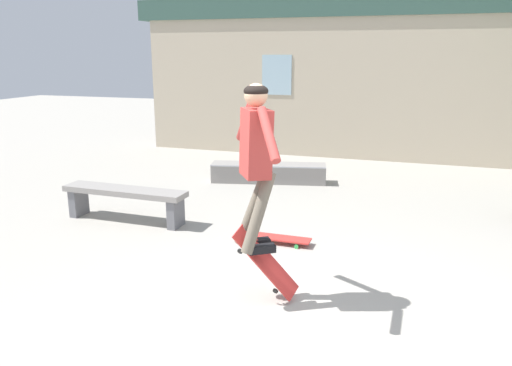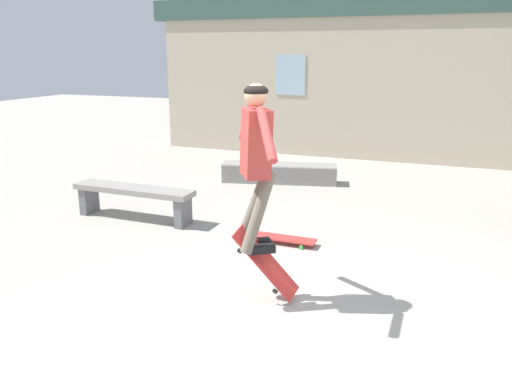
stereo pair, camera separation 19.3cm
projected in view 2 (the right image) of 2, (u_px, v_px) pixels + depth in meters
The scene contains 7 objects.
ground_plane at pixel (297, 336), 4.28m from camera, with size 40.00×40.00×0.00m, color #A39E93.
building_backdrop at pixel (397, 75), 10.83m from camera, with size 11.73×0.52×4.48m.
park_bench at pixel (134, 195), 7.21m from camera, with size 1.87×0.41×0.49m.
skate_ledge at pixel (279, 173), 9.33m from camera, with size 2.17×0.89×0.35m.
skater at pixel (256, 153), 4.52m from camera, with size 0.76×1.08×1.56m.
skateboard_flipping at pixel (266, 263), 4.77m from camera, with size 0.58×0.37×0.75m.
skateboard_resting at pixel (285, 239), 6.34m from camera, with size 0.79×0.25×0.08m.
Camera 2 is at (1.01, -3.69, 2.36)m, focal length 35.00 mm.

